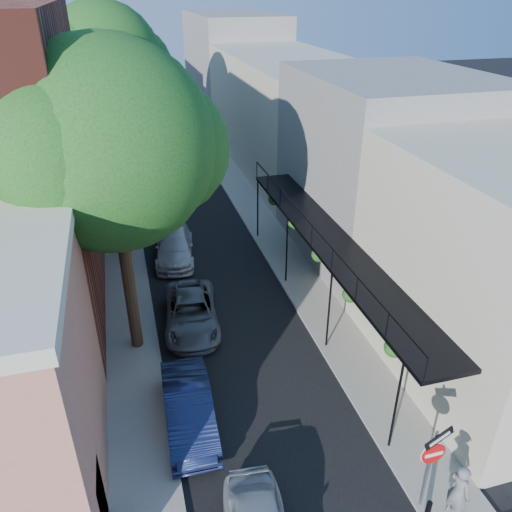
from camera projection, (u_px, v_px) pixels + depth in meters
road_surface at (173, 174)px, 37.38m from camera, size 6.00×64.00×0.01m
sidewalk_left at (118, 178)px, 36.42m from camera, size 2.00×64.00×0.12m
sidewalk_right at (225, 168)px, 38.28m from camera, size 2.00×64.00×0.12m
buildings_left at (23, 119)px, 31.81m from camera, size 10.10×59.10×12.00m
buildings_right at (290, 108)px, 36.91m from camera, size 9.80×55.00×10.00m
sign_post at (433, 456)px, 12.58m from camera, size 0.89×0.17×2.99m
oak_near at (124, 147)px, 16.12m from camera, size 7.48×6.80×11.42m
oak_mid at (118, 117)px, 23.24m from camera, size 6.60×6.00×10.20m
oak_far at (112, 63)px, 30.33m from camera, size 7.70×7.00×11.90m
parked_car_b at (189, 409)px, 15.78m from camera, size 1.61×4.29×1.40m
parked_car_c at (191, 313)px, 20.48m from camera, size 2.60×4.83×1.29m
parked_car_d at (174, 246)px, 25.60m from camera, size 2.44×4.83×1.34m
parked_car_e at (144, 210)px, 29.95m from camera, size 1.56×3.38×1.12m
parked_car_f at (139, 183)px, 33.88m from camera, size 1.69×3.74×1.19m
pedestrian at (459, 492)px, 12.81m from camera, size 0.52×0.72×1.84m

